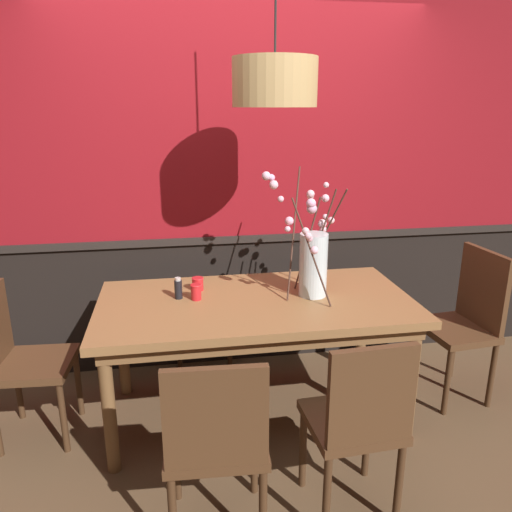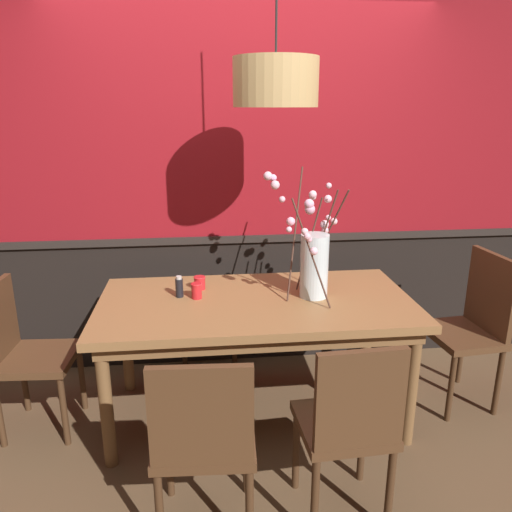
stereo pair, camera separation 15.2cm
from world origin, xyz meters
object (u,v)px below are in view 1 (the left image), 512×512
Objects in this scene: candle_holder_nearer_edge at (196,292)px; pendant_lamp at (275,83)px; chair_near_side_right at (358,419)px; vase_with_blossoms at (312,260)px; condiment_bottle at (178,289)px; chair_far_side_left at (203,287)px; chair_head_east_end at (466,316)px; dining_table at (256,313)px; chair_near_side_left at (216,438)px; candle_holder_nearer_center at (198,284)px; chair_head_west_end at (19,356)px.

candle_holder_nearer_edge is 1.25m from pendant_lamp.
vase_with_blossoms reaches higher than chair_near_side_right.
condiment_bottle is at bearing 174.79° from vase_with_blossoms.
chair_far_side_left is 0.97× the size of chair_head_east_end.
chair_head_east_end reaches higher than dining_table.
candle_holder_nearer_center is (-0.01, 1.10, 0.29)m from chair_near_side_left.
chair_head_west_end is (-1.34, 0.01, -0.17)m from dining_table.
candle_holder_nearer_center is (-0.06, -0.67, 0.27)m from chair_far_side_left.
chair_far_side_left reaches higher than dining_table.
chair_far_side_left is 11.85× the size of candle_holder_nearer_center.
chair_head_east_end is 10.53× the size of candle_holder_nearer_edge.
vase_with_blossoms reaches higher than candle_holder_nearer_center.
chair_head_east_end is 1.85m from condiment_bottle.
chair_far_side_left is 1.14m from vase_with_blossoms.
chair_far_side_left is 1.29× the size of vase_with_blossoms.
chair_near_side_right is 1.25× the size of vase_with_blossoms.
candle_holder_nearer_edge is at bearing 2.86° from chair_head_west_end.
candle_holder_nearer_edge is at bearing 125.04° from chair_near_side_right.
chair_head_west_end reaches higher than candle_holder_nearer_edge.
chair_near_side_right is at bearing -140.29° from chair_head_east_end.
condiment_bottle is at bearing 5.40° from chair_head_west_end.
candle_holder_nearer_center is (-0.33, 0.22, 0.13)m from dining_table.
chair_head_west_end is at bearing -177.96° from pendant_lamp.
candle_holder_nearer_center is at bearing 11.31° from chair_head_west_end.
chair_far_side_left is 7.40× the size of condiment_bottle.
chair_far_side_left is at bearing 39.03° from chair_head_west_end.
vase_with_blossoms is (1.68, 0.01, 0.47)m from chair_head_west_end.
dining_table is at bearing -150.38° from pendant_lamp.
vase_with_blossoms is 0.80m from condiment_bottle.
candle_holder_nearer_edge is 0.73× the size of condiment_bottle.
chair_head_west_end is (-1.08, -0.88, -0.02)m from chair_far_side_left.
chair_head_east_end reaches higher than candle_holder_nearer_edge.
condiment_bottle is at bearing 127.98° from chair_near_side_right.
chair_head_west_end is at bearing -168.69° from candle_holder_nearer_center.
pendant_lamp reaches higher than chair_head_west_end.
chair_near_side_left is at bearing -41.34° from chair_head_west_end.
pendant_lamp is at bearing -19.04° from candle_holder_nearer_center.
chair_near_side_right is 1.01m from vase_with_blossoms.
vase_with_blossoms is (0.02, 0.90, 0.46)m from chair_near_side_right.
chair_near_side_left is 1.00m from candle_holder_nearer_edge.
condiment_bottle is at bearing 176.63° from pendant_lamp.
vase_with_blossoms reaches higher than dining_table.
chair_far_side_left is 1.78m from chair_near_side_left.
chair_near_side_left is at bearing -89.70° from candle_holder_nearer_center.
pendant_lamp is (-1.27, 0.06, 1.42)m from chair_head_east_end.
chair_near_side_left is 1.92m from chair_head_east_end.
chair_near_side_left is 9.68× the size of candle_holder_nearer_edge.
chair_near_side_right is at bearing -70.34° from dining_table.
chair_near_side_right is 1.01× the size of pendant_lamp.
candle_holder_nearer_center is at bearing 160.96° from pendant_lamp.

